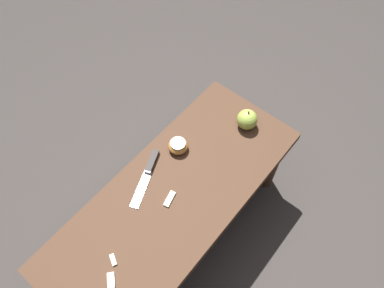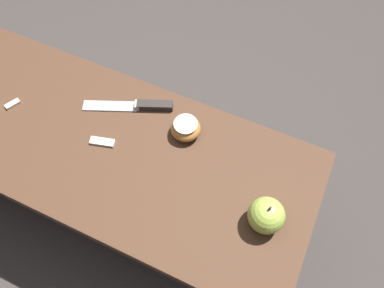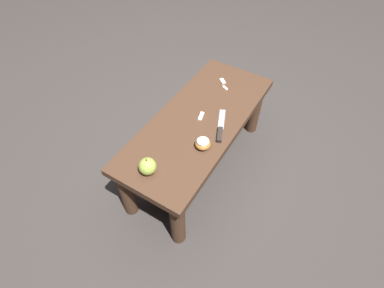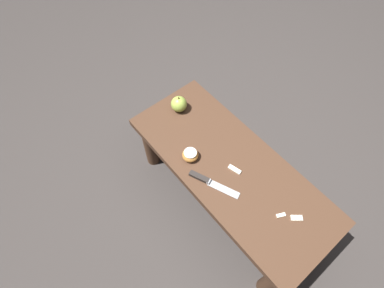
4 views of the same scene
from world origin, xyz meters
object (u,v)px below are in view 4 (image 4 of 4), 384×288
Objects in this scene: wooden_bench at (229,174)px; apple_cut at (190,155)px; knife at (206,181)px; apple_whole at (179,104)px.

wooden_bench is 13.70× the size of apple_cut.
knife is 2.51× the size of apple_whole.
apple_whole is 0.30m from apple_cut.
knife is 0.44m from apple_whole.
apple_whole is 1.21× the size of apple_cut.
wooden_bench is at bearing 60.46° from knife.
apple_cut is at bearing -28.12° from apple_whole.
apple_whole is at bearing 176.69° from wooden_bench.
apple_cut is (0.26, -0.14, -0.02)m from apple_whole.
wooden_bench is 0.17m from knife.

